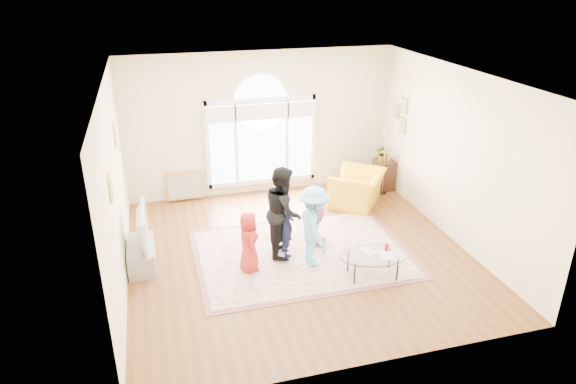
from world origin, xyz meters
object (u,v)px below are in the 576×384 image
object	(u,v)px
area_rug	(301,254)
coffee_table	(373,256)
tv_console	(142,255)
armchair	(357,189)
television	(138,228)

from	to	relation	value
area_rug	coffee_table	size ratio (longest dim) A/B	2.95
area_rug	tv_console	size ratio (longest dim) A/B	3.60
tv_console	armchair	distance (m)	4.79
tv_console	armchair	bearing A→B (deg)	16.76
tv_console	area_rug	bearing A→B (deg)	-7.30
area_rug	coffee_table	world-z (taller)	coffee_table
tv_console	television	world-z (taller)	television
area_rug	armchair	world-z (taller)	armchair
television	armchair	size ratio (longest dim) A/B	0.96
television	armchair	distance (m)	4.79
television	area_rug	bearing A→B (deg)	-7.31
area_rug	armchair	size ratio (longest dim) A/B	3.09
tv_console	television	bearing A→B (deg)	0.00
tv_console	television	size ratio (longest dim) A/B	0.89
armchair	coffee_table	bearing A→B (deg)	20.82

